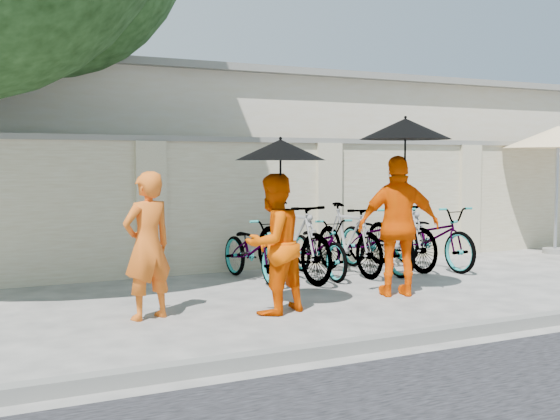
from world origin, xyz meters
name	(u,v)px	position (x,y,z in m)	size (l,w,h in m)	color
ground	(313,311)	(0.00, 0.00, 0.00)	(80.00, 80.00, 0.00)	#B3ADA5
kerb	(402,339)	(0.00, -1.70, 0.06)	(40.00, 0.16, 0.12)	slate
compound_wall	(270,205)	(1.00, 3.20, 1.00)	(20.00, 0.30, 2.00)	beige
building_behind	(235,166)	(2.00, 7.00, 1.60)	(14.00, 6.00, 3.20)	beige
monk_left	(147,246)	(-1.79, 0.44, 0.80)	(0.58, 0.38, 1.60)	orange
monk_center	(273,244)	(-0.46, 0.09, 0.79)	(0.76, 0.59, 1.57)	#F05200
parasol_center	(280,150)	(-0.41, 0.01, 1.83)	(1.01, 1.01, 1.06)	black
monk_right	(399,226)	(1.42, 0.30, 0.89)	(1.04, 0.43, 1.78)	#FF5800
parasol_right	(405,129)	(1.44, 0.22, 2.11)	(1.14, 1.14, 1.23)	black
patio_umbrella	(558,139)	(6.48, 2.37, 2.12)	(2.52, 2.52, 2.35)	slate
bike_0	(254,249)	(0.22, 2.12, 0.46)	(0.61, 1.75, 0.92)	#A5A7B1
bike_1	(292,241)	(0.73, 1.90, 0.57)	(0.54, 1.91, 1.15)	#A5A7B1
bike_2	(319,247)	(1.24, 2.02, 0.44)	(0.59, 1.68, 0.88)	#A5A7B1
bike_3	(348,239)	(1.74, 2.02, 0.54)	(0.51, 1.79, 1.08)	#A5A7B1
bike_4	(376,239)	(2.25, 2.02, 0.51)	(0.68, 1.94, 1.02)	#A5A7B1
bike_5	(400,234)	(2.76, 2.11, 0.55)	(0.52, 1.83, 1.10)	#A5A7B1
bike_6	(432,237)	(3.27, 1.94, 0.50)	(0.67, 1.91, 1.00)	#A5A7B1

